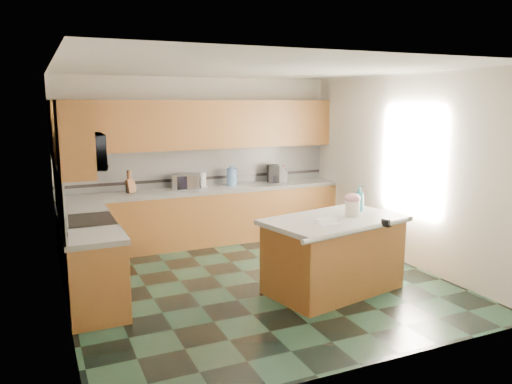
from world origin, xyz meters
TOP-DOWN VIEW (x-y plane):
  - floor at (0.00, 0.00)m, footprint 4.60×4.60m
  - ceiling at (0.00, 0.00)m, footprint 4.60×4.60m
  - wall_back at (0.00, 2.32)m, footprint 4.60×0.04m
  - wall_front at (0.00, -2.32)m, footprint 4.60×0.04m
  - wall_left at (-2.32, 0.00)m, footprint 0.04×4.60m
  - wall_right at (2.32, 0.00)m, footprint 0.04×4.60m
  - back_base_cab at (0.00, 2.00)m, footprint 4.60×0.60m
  - back_countertop at (0.00, 2.00)m, footprint 4.60×0.64m
  - back_upper_cab at (0.00, 2.13)m, footprint 4.60×0.33m
  - back_backsplash at (0.00, 2.29)m, footprint 4.60×0.02m
  - back_accent_band at (0.00, 2.28)m, footprint 4.60×0.01m
  - left_base_cab_rear at (-2.00, 1.29)m, footprint 0.60×0.82m
  - left_counter_rear at (-2.00, 1.29)m, footprint 0.64×0.82m
  - left_base_cab_front at (-2.00, -0.24)m, footprint 0.60×0.72m
  - left_counter_front at (-2.00, -0.24)m, footprint 0.64×0.72m
  - left_backsplash at (-2.29, 0.55)m, footprint 0.02×2.30m
  - left_accent_band at (-2.28, 0.55)m, footprint 0.01×2.30m
  - left_upper_cab_rear at (-2.13, 1.42)m, footprint 0.33×1.09m
  - left_upper_cab_front at (-2.13, -0.24)m, footprint 0.33×0.72m
  - range_body at (-2.00, 0.50)m, footprint 0.60×0.76m
  - range_oven_door at (-1.71, 0.50)m, footprint 0.02×0.68m
  - range_cooktop at (-2.00, 0.50)m, footprint 0.62×0.78m
  - range_handle at (-1.68, 0.50)m, footprint 0.02×0.66m
  - range_backguard at (-2.26, 0.50)m, footprint 0.06×0.76m
  - microwave at (-2.00, 0.50)m, footprint 0.50×0.73m
  - island_base at (0.75, -0.64)m, footprint 1.74×1.22m
  - island_top at (0.75, -0.64)m, footprint 1.86×1.33m
  - island_bullnose at (0.75, -1.14)m, footprint 1.66×0.41m
  - treat_jar at (1.01, -0.62)m, footprint 0.23×0.23m
  - treat_jar_lid at (1.01, -0.62)m, footprint 0.20×0.20m
  - treat_jar_knob at (1.01, -0.62)m, footprint 0.06×0.02m
  - treat_jar_knob_end_l at (0.98, -0.62)m, footprint 0.03×0.03m
  - treat_jar_knob_end_r at (1.05, -0.62)m, footprint 0.03×0.03m
  - soap_bottle_island at (1.26, -0.43)m, footprint 0.16×0.16m
  - paper_sheet_a at (0.55, -0.84)m, footprint 0.27×0.22m
  - paper_sheet_b at (0.63, -0.68)m, footprint 0.26×0.20m
  - clamp_body at (1.13, -1.12)m, footprint 0.06×0.11m
  - clamp_handle at (1.13, -1.18)m, footprint 0.02×0.07m
  - knife_block at (-1.20, 2.05)m, footprint 0.15×0.18m
  - utensil_crock at (-1.21, 2.08)m, footprint 0.11×0.11m
  - utensil_bundle at (-1.21, 2.08)m, footprint 0.07×0.07m
  - toaster_oven at (-0.31, 2.05)m, footprint 0.51×0.44m
  - toaster_oven_door at (-0.31, 1.91)m, footprint 0.39×0.01m
  - paper_towel at (-0.02, 2.10)m, footprint 0.11×0.11m
  - paper_towel_base at (-0.02, 2.10)m, footprint 0.16×0.16m
  - water_jug at (0.47, 2.06)m, footprint 0.17×0.17m
  - water_jug_neck at (0.47, 2.06)m, footprint 0.08×0.08m
  - coffee_maker at (1.25, 2.08)m, footprint 0.23×0.24m
  - coffee_carafe at (1.25, 2.03)m, footprint 0.13×0.13m
  - soap_bottle_back at (1.43, 2.05)m, footprint 0.17×0.17m
  - soap_back_cap at (1.43, 2.05)m, footprint 0.02×0.02m
  - window_light_proxy at (2.29, -0.20)m, footprint 0.02×1.40m

SIDE VIEW (x-z plane):
  - floor at x=0.00m, z-range 0.00..0.00m
  - range_oven_door at x=-1.71m, z-range 0.12..0.68m
  - back_base_cab at x=0.00m, z-range 0.00..0.86m
  - left_base_cab_rear at x=-2.00m, z-range 0.00..0.86m
  - left_base_cab_front at x=-2.00m, z-range 0.00..0.86m
  - island_base at x=0.75m, z-range 0.00..0.86m
  - range_body at x=-2.00m, z-range 0.00..0.88m
  - range_handle at x=-1.68m, z-range 0.77..0.79m
  - back_countertop at x=0.00m, z-range 0.86..0.92m
  - left_counter_rear at x=-2.00m, z-range 0.86..0.92m
  - left_counter_front at x=-2.00m, z-range 0.86..0.92m
  - island_top at x=0.75m, z-range 0.86..0.92m
  - island_bullnose at x=0.75m, z-range 0.86..0.92m
  - range_cooktop at x=-2.00m, z-range 0.88..0.92m
  - clamp_handle at x=1.13m, z-range 0.90..0.92m
  - paper_sheet_a at x=0.55m, z-range 0.92..0.92m
  - paper_sheet_b at x=0.63m, z-range 0.92..0.92m
  - paper_towel_base at x=-0.02m, z-range 0.92..0.93m
  - clamp_body at x=1.13m, z-range 0.88..0.98m
  - coffee_carafe at x=1.25m, z-range 0.92..1.05m
  - utensil_crock at x=-1.21m, z-range 0.92..1.06m
  - treat_jar at x=1.01m, z-range 0.92..1.11m
  - range_backguard at x=-2.26m, z-range 0.93..1.11m
  - knife_block at x=-1.20m, z-range 0.91..1.14m
  - paper_towel at x=-0.02m, z-range 0.92..1.16m
  - back_accent_band at x=0.00m, z-range 1.02..1.06m
  - left_accent_band at x=-2.28m, z-range 1.02..1.06m
  - toaster_oven at x=-0.31m, z-range 0.92..1.17m
  - toaster_oven_door at x=-0.31m, z-range 0.94..1.15m
  - soap_bottle_back at x=1.43m, z-range 0.92..1.18m
  - water_jug at x=0.47m, z-range 0.92..1.21m
  - coffee_maker at x=1.25m, z-range 0.92..1.23m
  - soap_bottle_island at x=1.26m, z-range 0.92..1.25m
  - treat_jar_lid at x=1.01m, z-range 1.08..1.20m
  - utensil_bundle at x=-1.21m, z-range 1.06..1.27m
  - treat_jar_knob at x=1.01m, z-range 1.17..1.20m
  - treat_jar_knob_end_l at x=0.98m, z-range 1.17..1.20m
  - treat_jar_knob_end_r at x=1.05m, z-range 1.17..1.20m
  - soap_back_cap at x=1.43m, z-range 1.18..1.21m
  - water_jug_neck at x=0.47m, z-range 1.21..1.25m
  - back_backsplash at x=0.00m, z-range 0.92..1.55m
  - left_backsplash at x=-2.29m, z-range 0.92..1.55m
  - wall_back at x=0.00m, z-range 0.00..2.70m
  - wall_front at x=0.00m, z-range 0.00..2.70m
  - wall_left at x=-2.32m, z-range 0.00..2.70m
  - wall_right at x=2.32m, z-range 0.00..2.70m
  - window_light_proxy at x=2.29m, z-range 0.95..2.05m
  - microwave at x=-2.00m, z-range 1.53..1.94m
  - back_upper_cab at x=0.00m, z-range 1.55..2.33m
  - left_upper_cab_rear at x=-2.13m, z-range 1.55..2.33m
  - left_upper_cab_front at x=-2.13m, z-range 1.55..2.33m
  - ceiling at x=0.00m, z-range 2.70..2.70m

